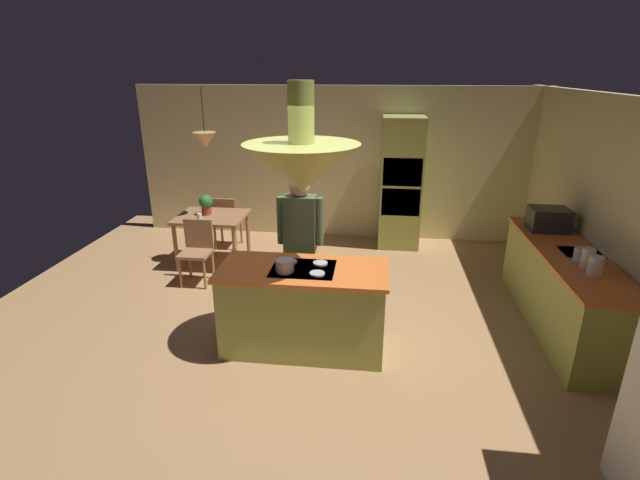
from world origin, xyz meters
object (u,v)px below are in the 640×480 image
canister_flour (595,266)px  microwave_on_counter (549,219)px  kitchen_island (304,308)px  dining_table (212,222)px  chair_facing_island (197,247)px  canister_sugar (588,258)px  oven_tower (401,183)px  person_at_island (300,239)px  potted_plant_on_table (206,204)px  canister_tea (580,255)px  chair_by_back_wall (226,219)px  cooking_pot_on_cooktop (285,265)px  cup_on_table (199,216)px

canister_flour → microwave_on_counter: 1.37m
kitchen_island → microwave_on_counter: (2.84, 1.55, 0.59)m
kitchen_island → dining_table: (-1.70, 2.10, 0.19)m
chair_facing_island → canister_sugar: (4.54, -1.10, 0.51)m
dining_table → oven_tower: bearing=22.2°
person_at_island → potted_plant_on_table: bearing=138.3°
person_at_island → dining_table: bearing=137.6°
dining_table → canister_tea: canister_tea is taller
chair_facing_island → canister_tea: (4.54, -0.92, 0.48)m
oven_tower → microwave_on_counter: size_ratio=4.59×
chair_by_back_wall → potted_plant_on_table: 0.74m
kitchen_island → person_at_island: bearing=101.4°
dining_table → person_at_island: bearing=-42.4°
dining_table → person_at_island: 2.15m
chair_by_back_wall → cooking_pot_on_cooktop: bearing=118.2°
person_at_island → kitchen_island: bearing=-78.6°
dining_table → canister_sugar: size_ratio=4.78×
chair_facing_island → kitchen_island: bearing=-40.6°
dining_table → cup_on_table: cup_on_table is taller
oven_tower → chair_facing_island: oven_tower is taller
canister_sugar → person_at_island: bearing=174.0°
potted_plant_on_table → cup_on_table: size_ratio=3.33×
cup_on_table → canister_flour: size_ratio=0.46×
person_at_island → canister_flour: (2.97, -0.49, 0.03)m
canister_sugar → microwave_on_counter: 1.19m
chair_by_back_wall → kitchen_island: bearing=121.8°
kitchen_island → dining_table: kitchen_island is taller
kitchen_island → oven_tower: bearing=71.3°
dining_table → cooking_pot_on_cooktop: bearing=-55.4°
canister_sugar → chair_by_back_wall: bearing=152.3°
potted_plant_on_table → canister_tea: bearing=-19.1°
person_at_island → cooking_pot_on_cooktop: bearing=-91.8°
kitchen_island → person_at_island: (-0.13, 0.67, 0.52)m
oven_tower → microwave_on_counter: bearing=-44.2°
dining_table → chair_by_back_wall: bearing=90.0°
kitchen_island → canister_tea: bearing=10.7°
potted_plant_on_table → canister_flour: canister_flour is taller
person_at_island → canister_sugar: (2.97, -0.31, 0.04)m
chair_facing_island → cooking_pot_on_cooktop: bearing=-45.9°
chair_facing_island → cup_on_table: (-0.10, 0.43, 0.30)m
person_at_island → chair_facing_island: (-1.57, 0.79, -0.47)m
kitchen_island → cup_on_table: size_ratio=19.06×
potted_plant_on_table → person_at_island: bearing=-41.7°
chair_by_back_wall → potted_plant_on_table: bearing=82.4°
cup_on_table → canister_sugar: (4.64, -1.53, 0.21)m
cup_on_table → microwave_on_counter: bearing=-4.2°
canister_flour → canister_sugar: canister_sugar is taller
chair_facing_island → chair_by_back_wall: same height
kitchen_island → cup_on_table: (-1.80, 1.89, 0.35)m
dining_table → potted_plant_on_table: potted_plant_on_table is taller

